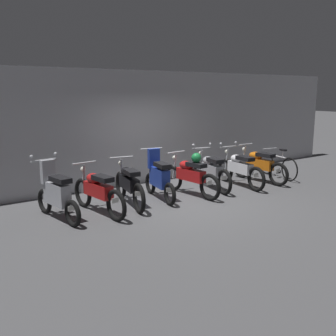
{
  "coord_description": "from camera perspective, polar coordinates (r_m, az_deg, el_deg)",
  "views": [
    {
      "loc": [
        -5.34,
        -6.92,
        2.53
      ],
      "look_at": [
        -0.22,
        0.41,
        0.75
      ],
      "focal_mm": 41.3,
      "sensor_mm": 36.0,
      "label": 1
    }
  ],
  "objects": [
    {
      "name": "ground_plane",
      "position": [
        9.1,
        2.65,
        -4.89
      ],
      "size": [
        80.0,
        80.0,
        0.0
      ],
      "primitive_type": "plane",
      "color": "#4C4C4F"
    },
    {
      "name": "back_wall",
      "position": [
        10.74,
        -4.94,
        5.95
      ],
      "size": [
        16.0,
        0.3,
        3.09
      ],
      "primitive_type": "cube",
      "color": "#ADADB2",
      "rests_on": "ground"
    },
    {
      "name": "motorbike_slot_0",
      "position": [
        8.01,
        -16.17,
        -3.68
      ],
      "size": [
        0.58,
        1.67,
        1.29
      ],
      "color": "black",
      "rests_on": "ground"
    },
    {
      "name": "motorbike_slot_1",
      "position": [
        8.2,
        -10.34,
        -3.35
      ],
      "size": [
        0.56,
        1.95,
        1.03
      ],
      "color": "black",
      "rests_on": "ground"
    },
    {
      "name": "motorbike_slot_2",
      "position": [
        8.72,
        -5.81,
        -2.34
      ],
      "size": [
        0.61,
        1.93,
        1.03
      ],
      "color": "black",
      "rests_on": "ground"
    },
    {
      "name": "motorbike_slot_3",
      "position": [
        9.16,
        -1.35,
        -1.4
      ],
      "size": [
        0.56,
        1.67,
        1.18
      ],
      "color": "black",
      "rests_on": "ground"
    },
    {
      "name": "motorbike_slot_4",
      "position": [
        9.5,
        3.34,
        -0.94
      ],
      "size": [
        0.56,
        1.95,
        1.08
      ],
      "color": "black",
      "rests_on": "ground"
    },
    {
      "name": "motorbike_slot_5",
      "position": [
        10.19,
        6.34,
        -0.35
      ],
      "size": [
        0.63,
        1.93,
        1.15
      ],
      "color": "black",
      "rests_on": "ground"
    },
    {
      "name": "motorbike_slot_6",
      "position": [
        10.59,
        10.52,
        -0.03
      ],
      "size": [
        0.59,
        1.95,
        1.15
      ],
      "color": "black",
      "rests_on": "ground"
    },
    {
      "name": "motorbike_slot_7",
      "position": [
        11.22,
        13.28,
        0.48
      ],
      "size": [
        0.56,
        1.95,
        1.03
      ],
      "color": "black",
      "rests_on": "ground"
    },
    {
      "name": "bicycle",
      "position": [
        11.93,
        15.87,
        0.35
      ],
      "size": [
        0.52,
        1.7,
        0.89
      ],
      "color": "black",
      "rests_on": "ground"
    }
  ]
}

